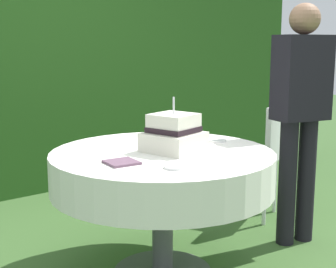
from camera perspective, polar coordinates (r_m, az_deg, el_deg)
name	(u,v)px	position (r m, az deg, el deg)	size (l,w,h in m)	color
foliage_hedge	(14,71)	(4.62, -17.61, 7.07)	(6.83, 0.50, 2.21)	#234C19
cake_table	(162,171)	(2.79, -0.66, -4.40)	(1.27, 1.27, 0.74)	#4C4C51
wedding_cake	(173,134)	(2.76, 0.64, 0.03)	(0.35, 0.36, 0.31)	silver
serving_plate_near	(176,167)	(2.40, 0.89, -3.86)	(0.12, 0.12, 0.01)	white
serving_plate_far	(218,141)	(3.06, 5.81, -0.78)	(0.11, 0.11, 0.01)	white
napkin_stack	(122,162)	(2.50, -5.45, -3.32)	(0.15, 0.15, 0.01)	#6B4C60
garden_chair	(261,150)	(3.83, 10.82, -1.80)	(0.53, 0.53, 0.89)	white
standing_person	(300,108)	(3.33, 15.23, 2.98)	(0.40, 0.28, 1.60)	black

